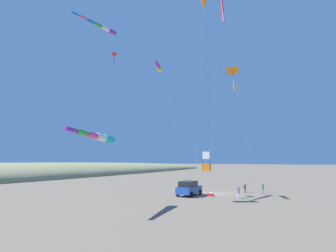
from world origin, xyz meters
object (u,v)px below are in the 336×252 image
Objects in this scene: person_child_green_jacket at (245,188)px; kite_delta_long_streamer_left at (115,55)px; kite_delta_long_streamer_right at (232,71)px; kite_windsock_small_distant at (98,137)px; kite_windsock_rainbow_low_near at (159,67)px; parked_car at (189,188)px; person_adult_flyer at (188,185)px; kite_windsock_yellow_midlevel at (101,26)px; person_child_grey_jacket at (263,188)px; kite_box_black_fish_shape at (207,161)px; cooler_box at (211,194)px; person_bystander_far at (238,192)px.

kite_delta_long_streamer_left reaches higher than person_child_green_jacket.
kite_windsock_small_distant is at bearing -116.85° from kite_delta_long_streamer_right.
parked_car is at bearing 58.61° from kite_windsock_rainbow_low_near.
person_adult_flyer is 24.35m from kite_windsock_yellow_midlevel.
person_adult_flyer is 10.12m from person_child_grey_jacket.
kite_delta_long_streamer_left is 17.94m from kite_box_black_fish_shape.
parked_car is 14.97m from kite_windsock_small_distant.
person_adult_flyer is at bearing 58.67° from kite_delta_long_streamer_left.
cooler_box is at bearing 35.22° from kite_delta_long_streamer_left.
kite_windsock_rainbow_low_near is at bearing -138.74° from kite_delta_long_streamer_right.
person_bystander_far is 6.03m from kite_box_black_fish_shape.
cooler_box is 0.10× the size of kite_box_black_fish_shape.
kite_windsock_small_distant reaches higher than person_child_grey_jacket.
kite_windsock_yellow_midlevel reaches higher than kite_delta_long_streamer_right.
person_child_green_jacket is 6.22m from person_bystander_far.
kite_windsock_yellow_midlevel reaches higher than kite_delta_long_streamer_left.
person_child_green_jacket is at bearing 62.96° from cooler_box.
cooler_box is 0.42× the size of person_child_grey_jacket.
person_child_green_jacket is 25.23m from kite_delta_long_streamer_left.
kite_windsock_small_distant is (-0.70, -9.73, -9.58)m from kite_windsock_rainbow_low_near.
person_child_grey_jacket is at bearing -4.41° from person_child_green_jacket.
kite_delta_long_streamer_left is (-7.53, -6.24, 17.03)m from parked_car.
kite_box_black_fish_shape is at bearing -111.50° from person_child_grey_jacket.
kite_delta_long_streamer_left is at bearing 55.16° from kite_windsock_yellow_midlevel.
kite_delta_long_streamer_left is (-5.23, -2.46, 1.75)m from kite_windsock_rainbow_low_near.
kite_windsock_small_distant is (-5.63, -14.44, 6.45)m from cooler_box.
kite_delta_long_streamer_right reaches higher than kite_box_black_fish_shape.
kite_delta_long_streamer_left is at bearing -135.41° from person_child_green_jacket.
kite_windsock_small_distant is at bearing -94.51° from person_adult_flyer.
parked_car reaches higher than person_child_grey_jacket.
kite_windsock_small_distant is at bearing -58.08° from kite_delta_long_streamer_left.
kite_windsock_rainbow_low_near is 6.03m from kite_delta_long_streamer_left.
kite_delta_long_streamer_left is at bearing -140.65° from person_child_grey_jacket.
cooler_box is at bearing 43.67° from kite_windsock_rainbow_low_near.
person_child_grey_jacket is at bearing 40.70° from kite_windsock_yellow_midlevel.
kite_windsock_yellow_midlevel reaches higher than kite_box_black_fish_shape.
kite_windsock_small_distant is (-8.30, -16.40, -9.85)m from kite_delta_long_streamer_right.
person_bystander_far reaches higher than person_child_green_jacket.
cooler_box is 5.02m from person_adult_flyer.
person_bystander_far is at bearing -20.34° from person_adult_flyer.
kite_windsock_yellow_midlevel reaches higher than parked_car.
cooler_box is 0.03× the size of kite_windsock_yellow_midlevel.
kite_delta_long_streamer_right is at bearing 28.61° from parked_car.
kite_delta_long_streamer_right is 18.25m from kite_windsock_yellow_midlevel.
kite_box_black_fish_shape reaches higher than person_adult_flyer.
kite_delta_long_streamer_right is (7.60, 6.67, 0.28)m from kite_windsock_rainbow_low_near.
kite_windsock_rainbow_low_near is 0.75× the size of kite_windsock_yellow_midlevel.
kite_windsock_yellow_midlevel is at bearing -147.51° from kite_windsock_rainbow_low_near.
kite_delta_long_streamer_right reaches higher than parked_car.
person_adult_flyer is 9.71m from kite_box_black_fish_shape.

